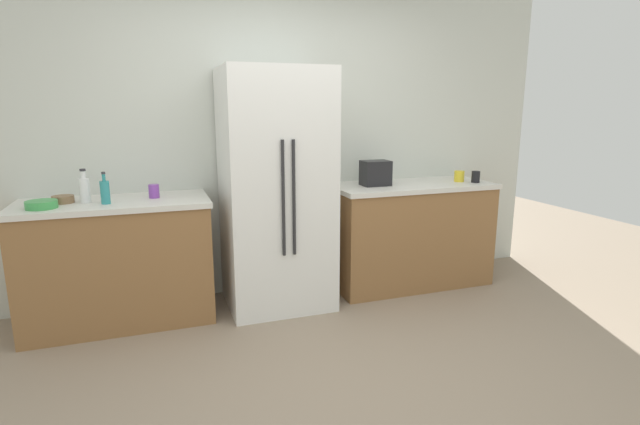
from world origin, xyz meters
name	(u,v)px	position (x,y,z in m)	size (l,w,h in m)	color
ground_plane	(349,387)	(0.00, 0.00, 0.00)	(10.49, 10.49, 0.00)	gray
kitchen_back_panel	(271,136)	(0.00, 1.78, 1.35)	(5.25, 0.10, 2.69)	silver
counter_left	(119,262)	(-1.27, 1.41, 0.46)	(1.34, 0.65, 0.93)	olive
counter_right	(409,234)	(1.18, 1.41, 0.46)	(1.44, 0.65, 0.93)	olive
refrigerator	(276,190)	(-0.07, 1.36, 0.94)	(0.82, 0.73, 1.88)	white
toaster	(375,173)	(0.83, 1.42, 1.03)	(0.24, 0.18, 0.21)	black
bottle_a	(84,189)	(-1.45, 1.40, 1.02)	(0.07, 0.07, 0.24)	white
bottle_b	(105,192)	(-1.31, 1.31, 1.01)	(0.06, 0.06, 0.23)	teal
cup_a	(154,191)	(-0.98, 1.44, 0.98)	(0.08, 0.08, 0.10)	purple
cup_b	(459,176)	(1.65, 1.37, 0.97)	(0.09, 0.09, 0.10)	yellow
cup_c	(476,177)	(1.75, 1.27, 0.98)	(0.07, 0.07, 0.10)	black
bowl_a	(63,199)	(-1.59, 1.44, 0.95)	(0.15, 0.15, 0.05)	brown
bowl_b	(41,205)	(-1.70, 1.28, 0.95)	(0.20, 0.20, 0.05)	green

